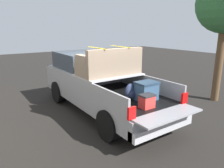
# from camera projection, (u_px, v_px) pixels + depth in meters

# --- Properties ---
(ground_plane) EXTENTS (40.00, 40.00, 0.00)m
(ground_plane) POSITION_uv_depth(u_px,v_px,m) (102.00, 111.00, 7.32)
(ground_plane) COLOR black
(pickup_truck) EXTENTS (6.05, 2.06, 2.23)m
(pickup_truck) POSITION_uv_depth(u_px,v_px,m) (96.00, 81.00, 7.37)
(pickup_truck) COLOR gray
(pickup_truck) RESTS_ON ground_plane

